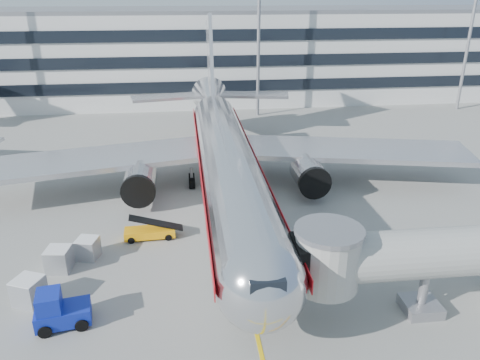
{
  "coord_description": "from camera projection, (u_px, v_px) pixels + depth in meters",
  "views": [
    {
      "loc": [
        -3.61,
        -30.53,
        18.76
      ],
      "look_at": [
        0.72,
        5.23,
        4.0
      ],
      "focal_mm": 35.0,
      "sensor_mm": 36.0,
      "label": 1
    }
  ],
  "objects": [
    {
      "name": "belt_loader",
      "position": [
        150.0,
        231.0,
        37.78
      ],
      "size": [
        4.28,
        1.7,
        2.03
      ],
      "color": "#FCA40A",
      "rests_on": "ground"
    },
    {
      "name": "ground",
      "position": [
        239.0,
        255.0,
        35.55
      ],
      "size": [
        180.0,
        180.0,
        0.0
      ],
      "primitive_type": "plane",
      "color": "gray",
      "rests_on": "ground"
    },
    {
      "name": "light_mast_centre",
      "position": [
        259.0,
        17.0,
        69.39
      ],
      "size": [
        2.4,
        1.2,
        25.45
      ],
      "color": "gray",
      "rests_on": "ground"
    },
    {
      "name": "jet_bridge",
      "position": [
        455.0,
        256.0,
        28.09
      ],
      "size": [
        17.8,
        4.5,
        7.0
      ],
      "color": "silver",
      "rests_on": "ground"
    },
    {
      "name": "light_mast_east",
      "position": [
        473.0,
        16.0,
        73.17
      ],
      "size": [
        2.4,
        1.2,
        25.45
      ],
      "color": "gray",
      "rests_on": "ground"
    },
    {
      "name": "cargo_container_front",
      "position": [
        29.0,
        291.0,
        29.85
      ],
      "size": [
        2.18,
        2.18,
        1.77
      ],
      "color": "#A8AAAF",
      "rests_on": "ground"
    },
    {
      "name": "ramp_worker",
      "position": [
        46.0,
        308.0,
        28.03
      ],
      "size": [
        0.86,
        0.73,
        1.99
      ],
      "primitive_type": "imported",
      "rotation": [
        0.0,
        0.0,
        0.42
      ],
      "color": "#D4FF1A",
      "rests_on": "ground"
    },
    {
      "name": "main_jet",
      "position": [
        224.0,
        153.0,
        44.72
      ],
      "size": [
        50.95,
        48.7,
        16.06
      ],
      "color": "silver",
      "rests_on": "ground"
    },
    {
      "name": "baggage_tug",
      "position": [
        59.0,
        311.0,
        27.76
      ],
      "size": [
        3.42,
        2.48,
        2.37
      ],
      "color": "#0D1F98",
      "rests_on": "ground"
    },
    {
      "name": "cargo_container_right",
      "position": [
        59.0,
        259.0,
        33.36
      ],
      "size": [
        1.82,
        1.82,
        1.73
      ],
      "color": "#A8AAAF",
      "rests_on": "ground"
    },
    {
      "name": "terminal",
      "position": [
        202.0,
        53.0,
        85.83
      ],
      "size": [
        150.0,
        24.25,
        15.6
      ],
      "color": "silver",
      "rests_on": "ground"
    },
    {
      "name": "cargo_container_left",
      "position": [
        88.0,
        248.0,
        34.92
      ],
      "size": [
        1.81,
        1.81,
        1.59
      ],
      "color": "#A8AAAF",
      "rests_on": "ground"
    },
    {
      "name": "lead_in_line",
      "position": [
        227.0,
        200.0,
        44.74
      ],
      "size": [
        0.25,
        70.0,
        0.01
      ],
      "primitive_type": "cube",
      "color": "yellow",
      "rests_on": "ground"
    }
  ]
}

